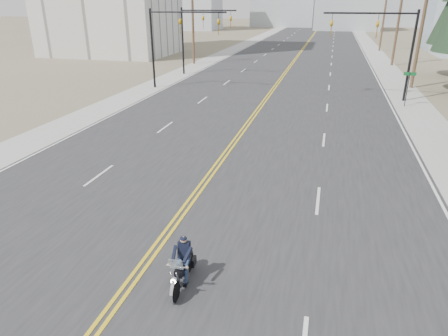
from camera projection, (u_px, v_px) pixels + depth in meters
road at (303, 49)px, 69.23m from camera, size 20.00×200.00×0.01m
sidewalk_left at (238, 47)px, 71.92m from camera, size 3.00×200.00×0.01m
sidewalk_right at (373, 51)px, 66.53m from camera, size 3.00×200.00×0.01m
traffic_mast_left at (172, 33)px, 35.50m from camera, size 7.10×0.26×7.00m
traffic_mast_right at (386, 37)px, 31.30m from camera, size 7.10×0.26×7.00m
traffic_mast_far at (197, 29)px, 42.75m from camera, size 6.10×0.26×7.00m
street_sign at (408, 83)px, 30.29m from camera, size 0.90×0.06×2.62m
utility_pole_c at (422, 24)px, 35.52m from camera, size 2.20×0.30×11.00m
utility_pole_d at (399, 15)px, 48.82m from camera, size 2.20×0.30×11.50m
utility_pole_e at (384, 14)px, 64.10m from camera, size 2.20×0.30×11.00m
utility_pole_left at (193, 19)px, 50.41m from camera, size 2.20×0.30×10.50m
haze_bldg_b at (348, 4)px, 113.77m from camera, size 18.00×14.00×14.00m
haze_bldg_e at (399, 7)px, 132.50m from camera, size 14.00×14.00×12.00m
haze_bldg_f at (165, 1)px, 131.45m from camera, size 12.00×12.00×16.00m
motorcyclist at (182, 263)px, 11.17m from camera, size 0.89×1.89×1.45m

